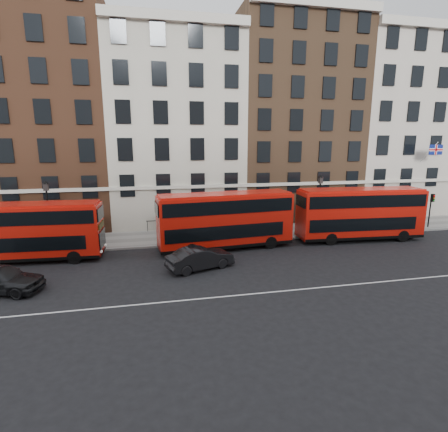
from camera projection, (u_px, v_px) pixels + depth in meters
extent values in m
plane|color=black|center=(202.00, 284.00, 20.97)|extent=(120.00, 120.00, 0.00)
cube|color=slate|center=(185.00, 236.00, 30.99)|extent=(80.00, 5.00, 0.15)
cube|color=gray|center=(188.00, 244.00, 28.60)|extent=(80.00, 0.30, 0.16)
cube|color=white|center=(208.00, 298.00, 19.06)|extent=(70.00, 0.12, 0.01)
cube|color=brown|center=(39.00, 113.00, 33.22)|extent=(12.80, 10.00, 22.00)
cube|color=#AEAB9A|center=(175.00, 130.00, 36.15)|extent=(12.80, 10.00, 19.00)
cube|color=beige|center=(177.00, 16.00, 29.20)|extent=(12.80, 0.50, 0.80)
cube|color=brown|center=(291.00, 121.00, 38.55)|extent=(12.80, 10.00, 21.00)
cube|color=beige|center=(319.00, 2.00, 31.38)|extent=(12.80, 0.50, 0.80)
cube|color=#B4AB9C|center=(393.00, 127.00, 41.27)|extent=(12.80, 10.00, 20.00)
cube|color=beige|center=(438.00, 24.00, 34.21)|extent=(12.80, 0.50, 0.80)
cube|color=red|center=(28.00, 231.00, 24.49)|extent=(9.96, 2.90, 3.70)
cube|color=black|center=(31.00, 255.00, 24.86)|extent=(9.96, 2.94, 0.23)
cube|color=black|center=(25.00, 240.00, 24.58)|extent=(8.84, 2.91, 0.98)
cube|color=black|center=(26.00, 215.00, 24.25)|extent=(9.59, 2.96, 0.94)
cube|color=red|center=(25.00, 205.00, 24.09)|extent=(9.67, 2.70, 0.17)
cube|color=black|center=(102.00, 238.00, 25.39)|extent=(0.19, 2.06, 1.22)
cube|color=black|center=(101.00, 225.00, 25.17)|extent=(0.18, 1.78, 0.39)
cylinder|color=black|center=(74.00, 257.00, 24.32)|extent=(0.95, 0.32, 0.94)
cylinder|color=black|center=(81.00, 248.00, 26.34)|extent=(0.95, 0.32, 0.94)
cube|color=red|center=(225.00, 220.00, 27.36)|extent=(10.71, 3.47, 3.96)
cube|color=black|center=(225.00, 243.00, 27.75)|extent=(10.72, 3.51, 0.24)
cube|color=black|center=(222.00, 228.00, 27.41)|extent=(9.52, 3.44, 1.05)
cube|color=black|center=(225.00, 204.00, 27.10)|extent=(10.32, 3.51, 1.00)
cube|color=red|center=(225.00, 194.00, 26.92)|extent=(10.39, 3.24, 0.18)
cube|color=black|center=(286.00, 225.00, 29.07)|extent=(0.28, 2.20, 1.30)
cube|color=black|center=(287.00, 212.00, 28.84)|extent=(0.26, 1.90, 0.42)
cylinder|color=black|center=(271.00, 242.00, 27.69)|extent=(1.02, 0.37, 1.00)
cylinder|color=black|center=(259.00, 235.00, 29.79)|extent=(1.02, 0.37, 1.00)
cylinder|color=black|center=(191.00, 250.00, 25.82)|extent=(1.02, 0.37, 1.00)
cylinder|color=black|center=(185.00, 242.00, 27.92)|extent=(1.02, 0.37, 1.00)
cube|color=red|center=(360.00, 213.00, 29.75)|extent=(10.70, 3.17, 3.97)
cube|color=black|center=(358.00, 234.00, 30.15)|extent=(10.70, 3.21, 0.24)
cube|color=black|center=(356.00, 221.00, 29.85)|extent=(9.50, 3.17, 1.06)
cube|color=black|center=(361.00, 199.00, 29.49)|extent=(10.30, 3.22, 1.01)
cube|color=red|center=(362.00, 190.00, 29.32)|extent=(10.38, 2.95, 0.18)
cube|color=black|center=(415.00, 220.00, 30.68)|extent=(0.22, 2.21, 1.31)
cube|color=black|center=(417.00, 208.00, 30.46)|extent=(0.20, 1.91, 0.42)
cylinder|color=black|center=(403.00, 236.00, 29.55)|extent=(1.02, 0.34, 1.01)
cylinder|color=black|center=(387.00, 229.00, 31.72)|extent=(1.02, 0.34, 1.01)
cylinder|color=black|center=(331.00, 239.00, 28.62)|extent=(1.02, 0.34, 1.01)
cylinder|color=black|center=(320.00, 232.00, 30.80)|extent=(1.02, 0.34, 1.01)
imported|color=black|center=(200.00, 258.00, 23.26)|extent=(4.80, 2.98, 1.49)
cylinder|color=black|center=(49.00, 220.00, 26.79)|extent=(0.14, 0.14, 4.60)
cylinder|color=black|center=(52.00, 245.00, 27.22)|extent=(0.32, 0.32, 0.60)
cube|color=#262626|center=(46.00, 187.00, 26.25)|extent=(0.32, 0.32, 0.55)
cone|color=black|center=(45.00, 182.00, 26.18)|extent=(0.44, 0.44, 0.25)
cylinder|color=black|center=(319.00, 209.00, 31.24)|extent=(0.14, 0.14, 4.60)
cylinder|color=black|center=(318.00, 230.00, 31.66)|extent=(0.32, 0.32, 0.60)
cube|color=#262626|center=(321.00, 180.00, 30.69)|extent=(0.32, 0.32, 0.55)
cone|color=black|center=(321.00, 176.00, 30.62)|extent=(0.44, 0.44, 0.25)
cylinder|color=black|center=(429.00, 214.00, 33.84)|extent=(0.12, 0.12, 2.60)
cube|color=black|center=(433.00, 198.00, 33.36)|extent=(0.25, 0.30, 0.75)
sphere|color=red|center=(434.00, 196.00, 33.15)|extent=(0.14, 0.14, 0.14)
sphere|color=#0C9919|center=(434.00, 200.00, 33.24)|extent=(0.14, 0.14, 0.14)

